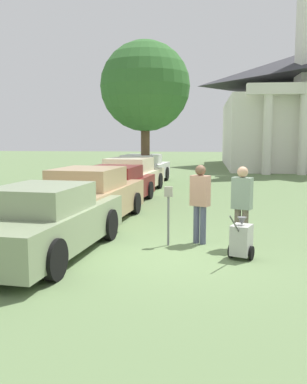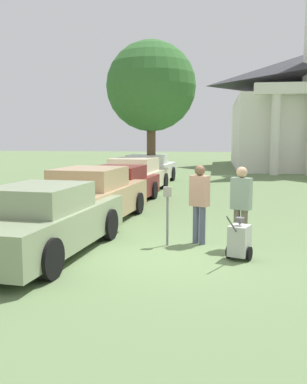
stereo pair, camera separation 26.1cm
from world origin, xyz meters
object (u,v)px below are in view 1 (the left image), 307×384
(person_worker, at_px, (200,199))
(church, at_px, (298,103))
(parked_car_tan, at_px, (90,197))
(parking_meter, at_px, (168,205))
(parked_car_cream, at_px, (130,176))
(person_supervisor, at_px, (242,202))
(parked_car_white, at_px, (142,170))
(parked_car_sage, at_px, (46,222))
(parked_car_maroon, at_px, (115,186))
(equipment_cart, at_px, (241,240))

(person_worker, bearing_deg, church, -77.33)
(parked_car_tan, height_order, parking_meter, parked_car_tan)
(parked_car_cream, bearing_deg, person_supervisor, -60.20)
(parked_car_cream, distance_m, church, 20.40)
(parked_car_cream, xyz_separation_m, parking_meter, (2.42, -8.90, 0.23))
(church, bearing_deg, parked_car_white, -127.84)
(parked_car_sage, height_order, parked_car_maroon, parked_car_sage)
(parked_car_maroon, distance_m, parked_car_white, 6.85)
(parked_car_maroon, relative_size, person_worker, 2.77)
(equipment_cart, bearing_deg, parked_car_sage, -156.22)
(church, bearing_deg, parked_car_maroon, -117.20)
(parked_car_cream, xyz_separation_m, church, (10.41, 17.00, 4.35))
(parking_meter, bearing_deg, person_worker, 19.95)
(parked_car_maroon, bearing_deg, parking_meter, -61.17)
(parking_meter, bearing_deg, parked_car_tan, 136.28)
(parked_car_cream, relative_size, parked_car_white, 1.00)
(parked_car_tan, xyz_separation_m, person_supervisor, (4.01, -2.36, 0.31))
(person_worker, bearing_deg, equipment_cart, 154.89)
(parked_car_sage, xyz_separation_m, parked_car_maroon, (0.00, 6.71, -0.03))
(person_supervisor, bearing_deg, parked_car_cream, -40.76)
(parked_car_white, relative_size, church, 0.23)
(person_worker, xyz_separation_m, equipment_cart, (0.84, -1.14, -0.64))
(person_supervisor, bearing_deg, parking_meter, 23.37)
(parking_meter, bearing_deg, equipment_cart, -30.09)
(equipment_cart, relative_size, church, 0.04)
(parking_meter, distance_m, church, 27.42)
(parked_car_tan, relative_size, equipment_cart, 5.12)
(parked_car_sage, height_order, parked_car_white, parked_car_white)
(parked_car_sage, relative_size, person_supervisor, 2.75)
(parked_car_sage, bearing_deg, church, 74.57)
(parked_car_white, distance_m, person_supervisor, 13.18)
(parked_car_sage, relative_size, parked_car_tan, 0.96)
(parked_car_cream, bearing_deg, person_worker, -64.56)
(church, bearing_deg, parked_car_tan, -113.81)
(parked_car_white, distance_m, person_worker, 12.64)
(parking_meter, bearing_deg, person_supervisor, -1.74)
(parking_meter, xyz_separation_m, church, (7.99, 25.90, 4.12))
(equipment_cart, xyz_separation_m, church, (6.46, 26.79, 4.66))
(parked_car_tan, bearing_deg, parked_car_white, 95.67)
(person_worker, bearing_deg, parking_meter, 48.51)
(parked_car_sage, bearing_deg, person_worker, 28.59)
(parking_meter, relative_size, person_worker, 0.74)
(parked_car_sage, bearing_deg, parked_car_white, 95.67)
(parking_meter, xyz_separation_m, equipment_cart, (1.53, -0.89, -0.54))
(person_worker, xyz_separation_m, person_supervisor, (0.90, -0.30, -0.00))
(parked_car_cream, height_order, person_supervisor, person_supervisor)
(parked_car_tan, distance_m, equipment_cart, 5.09)
(parked_car_cream, bearing_deg, parked_car_white, 95.66)
(parked_car_maroon, xyz_separation_m, equipment_cart, (3.95, -6.53, -0.26))
(parked_car_white, bearing_deg, parked_car_sage, -84.33)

